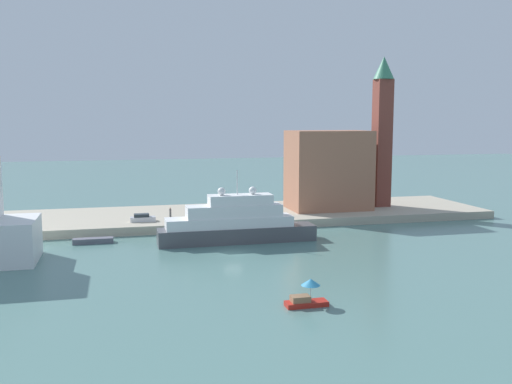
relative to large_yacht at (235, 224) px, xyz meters
name	(u,v)px	position (x,y,z in m)	size (l,w,h in m)	color
ground	(233,253)	(-1.85, -7.30, -2.95)	(400.00, 400.00, 0.00)	slate
quay_dock	(204,217)	(-1.85, 20.28, -2.21)	(110.00, 23.18, 1.48)	#ADA38E
large_yacht	(235,224)	(0.00, 0.00, 0.00)	(24.73, 4.44, 11.31)	#4C4C51
small_motorboat	(307,295)	(0.87, -31.65, -1.82)	(4.39, 1.98, 2.86)	#B22319
work_barge	(93,241)	(-21.61, 4.52, -2.55)	(6.09, 1.65, 0.81)	#595966
harbor_building	(328,170)	(22.86, 19.31, 6.26)	(15.49, 10.05, 15.47)	#9E664C
bell_tower	(382,126)	(34.63, 20.14, 14.78)	(4.15, 4.15, 30.12)	brown
parked_car	(142,218)	(-13.63, 13.71, -0.89)	(4.31, 1.71, 1.34)	silver
person_figure	(170,212)	(-8.48, 17.26, -0.68)	(0.36, 0.36, 1.72)	#4C4C4C
mooring_bollard	(217,220)	(-1.06, 10.43, -1.16)	(0.37, 0.37, 0.62)	black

